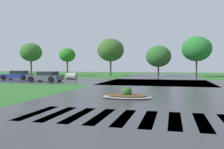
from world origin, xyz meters
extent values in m
cube|color=#35353A|center=(0.00, 10.00, 0.00)|extent=(11.65, 80.00, 0.01)
cube|color=#35353A|center=(0.00, 22.97, 0.00)|extent=(90.00, 10.48, 0.01)
cube|color=white|center=(-3.60, 4.34, 0.00)|extent=(0.45, 2.97, 0.01)
cube|color=white|center=(-2.70, 4.34, 0.00)|extent=(0.45, 2.97, 0.01)
cube|color=white|center=(-1.80, 4.34, 0.00)|extent=(0.45, 2.97, 0.01)
cube|color=white|center=(-0.90, 4.34, 0.00)|extent=(0.45, 2.97, 0.01)
cube|color=white|center=(0.00, 4.34, 0.00)|extent=(0.45, 2.97, 0.01)
cube|color=white|center=(0.90, 4.34, 0.00)|extent=(0.45, 2.97, 0.01)
cube|color=white|center=(1.80, 4.34, 0.00)|extent=(0.45, 2.97, 0.01)
cube|color=white|center=(2.70, 4.34, 0.00)|extent=(0.45, 2.97, 0.01)
ellipsoid|color=#9E9B93|center=(-0.88, 9.55, 0.06)|extent=(2.95, 1.68, 0.12)
ellipsoid|color=brown|center=(-0.88, 9.55, 0.15)|extent=(2.42, 1.38, 0.10)
sphere|color=#2D6023|center=(-0.88, 9.55, 0.40)|extent=(0.56, 0.56, 0.56)
cube|color=#4C545B|center=(-12.92, 21.20, 0.45)|extent=(4.20, 2.07, 0.56)
cube|color=#1E232B|center=(-12.58, 21.17, 0.95)|extent=(2.18, 1.69, 0.46)
cylinder|color=black|center=(-14.37, 20.42, 0.32)|extent=(0.66, 0.27, 0.64)
cylinder|color=black|center=(-14.22, 22.22, 0.32)|extent=(0.66, 0.27, 0.64)
cylinder|color=black|center=(-11.61, 20.19, 0.32)|extent=(0.66, 0.27, 0.64)
cylinder|color=black|center=(-11.46, 21.98, 0.32)|extent=(0.66, 0.27, 0.64)
cube|color=navy|center=(-18.23, 23.19, 0.46)|extent=(4.22, 2.20, 0.58)
cube|color=#1E232B|center=(-17.88, 23.23, 0.97)|extent=(2.02, 1.72, 0.44)
cylinder|color=black|center=(-19.47, 22.13, 0.32)|extent=(0.66, 0.30, 0.64)
cylinder|color=black|center=(-19.70, 23.89, 0.32)|extent=(0.66, 0.30, 0.64)
cylinder|color=black|center=(-16.75, 22.48, 0.32)|extent=(0.66, 0.30, 0.64)
cylinder|color=black|center=(-16.98, 24.24, 0.32)|extent=(0.66, 0.30, 0.64)
cylinder|color=#9E9B93|center=(-11.45, 25.56, 0.43)|extent=(1.57, 1.06, 0.87)
cylinder|color=#4C3823|center=(-24.19, 35.76, 1.46)|extent=(0.28, 0.28, 2.93)
ellipsoid|color=#346426|center=(-24.19, 35.76, 4.34)|extent=(4.04, 4.04, 3.43)
cylinder|color=#4C3823|center=(-16.84, 35.84, 1.36)|extent=(0.28, 0.28, 2.73)
ellipsoid|color=#2A7A22|center=(-16.84, 35.84, 3.75)|extent=(2.93, 2.93, 2.49)
cylinder|color=#4C3823|center=(-8.72, 35.86, 1.45)|extent=(0.28, 0.28, 2.91)
ellipsoid|color=#375E26|center=(-8.72, 35.86, 4.52)|extent=(4.60, 4.60, 3.91)
cylinder|color=#4C3823|center=(-0.65, 36.95, 0.96)|extent=(0.28, 0.28, 1.92)
ellipsoid|color=#2C6127|center=(-0.65, 36.95, 3.40)|extent=(4.23, 4.23, 3.60)
cylinder|color=#4C3823|center=(5.47, 37.05, 1.45)|extent=(0.28, 0.28, 2.90)
ellipsoid|color=#25702D|center=(5.47, 37.05, 4.57)|extent=(4.76, 4.76, 4.04)
camera|label=1|loc=(1.71, -4.24, 1.93)|focal=38.40mm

